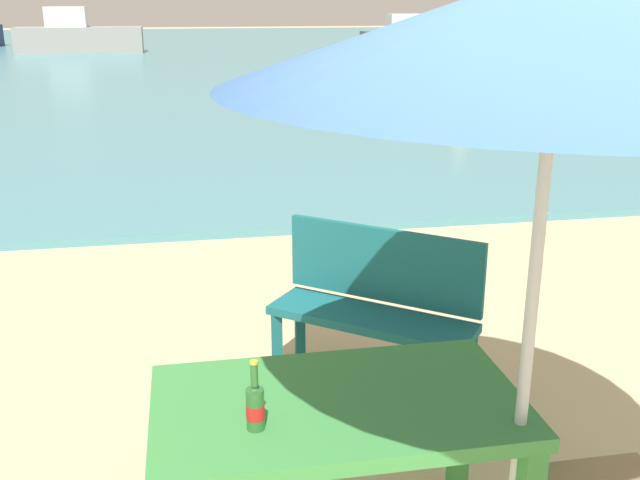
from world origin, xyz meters
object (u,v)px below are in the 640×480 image
beer_bottle_amber (255,405)px  boat_cargo_ship (412,39)px  picnic_table_green (338,424)px  boat_tanker (78,36)px  swimmer_person (459,130)px  patio_umbrella (558,29)px  bench_teal_center (376,300)px

beer_bottle_amber → boat_cargo_ship: bearing=71.7°
picnic_table_green → boat_tanker: size_ratio=0.28×
beer_bottle_amber → boat_tanker: boat_tanker is taller
boat_tanker → picnic_table_green: bearing=-81.4°
boat_tanker → boat_cargo_ship: bearing=-11.1°
swimmer_person → boat_cargo_ship: (4.99, 18.67, 0.39)m
picnic_table_green → swimmer_person: 9.30m
patio_umbrella → boat_tanker: bearing=99.7°
boat_tanker → boat_cargo_ship: (13.23, -2.60, -0.10)m
bench_teal_center → boat_tanker: boat_tanker is taller
beer_bottle_amber → patio_umbrella: bearing=-8.1°
patio_umbrella → boat_cargo_ship: patio_umbrella is taller
swimmer_person → boat_cargo_ship: boat_cargo_ship is taller
boat_tanker → swimmer_person: bearing=-68.8°
boat_cargo_ship → picnic_table_green: bearing=-107.7°
patio_umbrella → bench_teal_center: bearing=92.9°
picnic_table_green → patio_umbrella: (0.61, -0.28, 1.47)m
boat_cargo_ship → patio_umbrella: bearing=-106.4°
bench_teal_center → boat_cargo_ship: 27.04m
patio_umbrella → boat_cargo_ship: 28.67m
bench_teal_center → boat_tanker: 28.81m
beer_bottle_amber → boat_tanker: 30.22m
beer_bottle_amber → swimmer_person: size_ratio=0.65×
picnic_table_green → patio_umbrella: patio_umbrella is taller
bench_teal_center → swimmer_person: 7.79m
beer_bottle_amber → bench_teal_center: 1.80m
beer_bottle_amber → boat_tanker: size_ratio=0.05×
bench_teal_center → boat_cargo_ship: boat_cargo_ship is taller
beer_bottle_amber → picnic_table_green: bearing=24.1°
beer_bottle_amber → patio_umbrella: patio_umbrella is taller
beer_bottle_amber → bench_teal_center: beer_bottle_amber is taller
beer_bottle_amber → patio_umbrella: 1.58m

